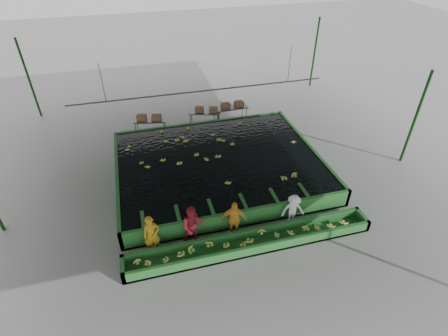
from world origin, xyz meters
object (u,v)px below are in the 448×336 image
object	(u,v)px
flotation_tank	(219,166)
packing_table_left	(151,126)
worker_d	(293,210)
box_stack_left	(149,120)
worker_b	(193,226)
worker_c	(234,219)
box_stack_mid	(206,112)
worker_a	(152,235)
packing_table_mid	(205,118)
box_stack_right	(232,107)
packing_table_right	(230,114)
sorting_trough	(251,242)

from	to	relation	value
flotation_tank	packing_table_left	distance (m)	5.87
worker_d	box_stack_left	xyz separation A→B (m)	(-5.01, 9.40, 0.10)
worker_b	worker_c	world-z (taller)	worker_b
worker_d	box_stack_mid	size ratio (longest dim) A/B	1.08
worker_a	box_stack_mid	size ratio (longest dim) A/B	1.27
flotation_tank	packing_table_mid	bearing A→B (deg)	84.96
packing_table_mid	box_stack_left	bearing A→B (deg)	-177.76
worker_c	packing_table_left	size ratio (longest dim) A/B	0.93
worker_c	box_stack_right	xyz separation A→B (m)	(2.73, 9.53, 0.10)
flotation_tank	worker_d	xyz separation A→B (m)	(2.08, -4.30, 0.30)
worker_a	packing_table_right	world-z (taller)	worker_a
sorting_trough	worker_d	distance (m)	2.28
packing_table_left	flotation_tank	bearing A→B (deg)	-60.25
worker_a	worker_d	world-z (taller)	worker_a
sorting_trough	worker_c	world-z (taller)	worker_c
worker_a	box_stack_left	xyz separation A→B (m)	(0.80, 9.40, -0.02)
sorting_trough	worker_a	xyz separation A→B (m)	(-3.73, 0.80, 0.62)
worker_b	box_stack_right	world-z (taller)	worker_b
sorting_trough	packing_table_mid	world-z (taller)	packing_table_mid
flotation_tank	box_stack_right	size ratio (longest dim) A/B	7.01
sorting_trough	packing_table_left	xyz separation A→B (m)	(-2.91, 10.19, 0.17)
sorting_trough	worker_a	world-z (taller)	worker_a
packing_table_left	worker_d	bearing A→B (deg)	-62.03
worker_d	packing_table_left	size ratio (longest dim) A/B	0.80
flotation_tank	packing_table_right	world-z (taller)	packing_table_right
box_stack_mid	packing_table_right	bearing A→B (deg)	3.48
worker_c	sorting_trough	bearing A→B (deg)	-41.69
sorting_trough	box_stack_mid	bearing A→B (deg)	86.89
worker_c	packing_table_right	distance (m)	9.93
flotation_tank	sorting_trough	xyz separation A→B (m)	(0.00, -5.10, -0.20)
worker_a	box_stack_right	world-z (taller)	worker_a
worker_b	worker_a	bearing A→B (deg)	-176.43
sorting_trough	box_stack_left	xyz separation A→B (m)	(-2.94, 10.20, 0.60)
worker_b	worker_c	distance (m)	1.65
box_stack_left	box_stack_mid	xyz separation A→B (m)	(3.50, 0.07, 0.03)
box_stack_right	worker_b	bearing A→B (deg)	-114.67
worker_b	box_stack_left	size ratio (longest dim) A/B	1.28
flotation_tank	worker_b	distance (m)	4.83
worker_b	box_stack_mid	size ratio (longest dim) A/B	1.34
box_stack_mid	worker_c	bearing A→B (deg)	-96.36
sorting_trough	packing_table_left	distance (m)	10.60
box_stack_left	box_stack_right	bearing A→B (deg)	1.46
worker_c	worker_d	distance (m)	2.58
packing_table_left	worker_a	bearing A→B (deg)	-95.01
packing_table_right	box_stack_mid	bearing A→B (deg)	-176.52
flotation_tank	box_stack_right	world-z (taller)	box_stack_right
packing_table_mid	box_stack_right	bearing A→B (deg)	-0.03
flotation_tank	packing_table_mid	world-z (taller)	flotation_tank
worker_c	box_stack_right	bearing A→B (deg)	90.47
worker_a	worker_c	distance (m)	3.24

